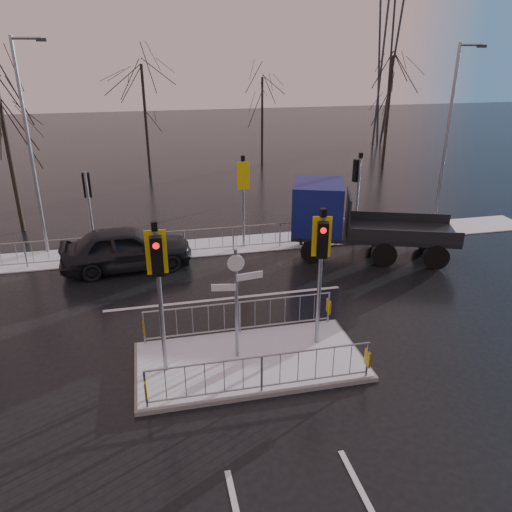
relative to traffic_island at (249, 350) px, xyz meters
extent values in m
plane|color=black|center=(0.01, -0.01, -0.39)|extent=(120.00, 120.00, 0.00)
cube|color=white|center=(0.01, 8.59, -0.37)|extent=(30.00, 2.00, 0.04)
cube|color=silver|center=(0.01, 3.79, -0.39)|extent=(8.00, 0.15, 0.01)
cube|color=slate|center=(0.01, -0.01, -0.33)|extent=(6.00, 3.00, 0.12)
cube|color=white|center=(0.01, -0.01, -0.26)|extent=(5.85, 2.85, 0.03)
cube|color=gold|center=(-2.69, -1.39, 0.28)|extent=(0.05, 0.28, 0.42)
cube|color=gold|center=(2.71, -1.39, 0.28)|extent=(0.05, 0.28, 0.42)
cube|color=gold|center=(-2.69, 1.37, 0.28)|extent=(0.05, 0.28, 0.42)
cube|color=gold|center=(2.71, 1.37, 0.28)|extent=(0.05, 0.28, 0.42)
cylinder|color=gray|center=(-2.19, -0.01, 1.63)|extent=(0.11, 0.11, 3.80)
cube|color=black|center=(-2.19, -0.19, 2.98)|extent=(0.28, 0.22, 0.95)
cylinder|color=red|center=(-2.19, -0.30, 3.28)|extent=(0.16, 0.04, 0.16)
cube|color=yellow|center=(-2.19, 0.06, 2.98)|extent=(0.50, 0.03, 1.10)
cube|color=black|center=(-2.19, -0.01, 3.65)|extent=(0.14, 0.14, 0.22)
cylinder|color=gray|center=(2.01, 0.39, 1.58)|extent=(0.11, 0.11, 3.70)
cube|color=black|center=(1.96, 0.22, 2.88)|extent=(0.33, 0.28, 0.95)
cylinder|color=red|center=(1.94, 0.11, 3.18)|extent=(0.16, 0.08, 0.16)
cube|color=yellow|center=(2.03, 0.46, 2.88)|extent=(0.49, 0.16, 1.10)
cube|color=black|center=(2.01, 0.39, 3.55)|extent=(0.14, 0.14, 0.22)
cylinder|color=gray|center=(-0.29, 0.19, 1.28)|extent=(0.09, 0.09, 3.10)
cube|color=silver|center=(0.06, 0.19, 2.08)|extent=(0.70, 0.14, 0.18)
cube|color=silver|center=(-0.61, 0.19, 1.83)|extent=(0.62, 0.15, 0.18)
cylinder|color=silver|center=(-0.29, 0.16, 2.48)|extent=(0.44, 0.03, 0.44)
cylinder|color=gray|center=(-4.49, 8.29, 1.40)|extent=(0.11, 0.11, 3.50)
cube|color=black|center=(-4.49, 8.47, 2.60)|extent=(0.28, 0.22, 0.95)
cylinder|color=red|center=(-4.49, 8.58, 2.90)|extent=(0.16, 0.04, 0.16)
cylinder|color=gray|center=(1.51, 8.29, 1.45)|extent=(0.11, 0.11, 3.60)
cube|color=black|center=(1.51, 8.47, 2.70)|extent=(0.28, 0.22, 0.95)
cylinder|color=red|center=(1.51, 8.58, 3.00)|extent=(0.16, 0.04, 0.16)
cube|color=yellow|center=(1.51, 8.22, 2.70)|extent=(0.50, 0.03, 1.10)
cube|color=black|center=(1.51, 8.29, 3.37)|extent=(0.14, 0.14, 0.22)
cylinder|color=gray|center=(6.51, 8.29, 1.40)|extent=(0.11, 0.11, 3.50)
cube|color=black|center=(6.46, 8.46, 2.60)|extent=(0.33, 0.28, 0.95)
cylinder|color=red|center=(6.44, 8.57, 2.90)|extent=(0.16, 0.08, 0.16)
cube|color=black|center=(6.51, 8.29, 3.27)|extent=(0.14, 0.14, 0.22)
imported|color=black|center=(-3.21, 7.14, 0.43)|extent=(4.96, 2.29, 1.65)
cylinder|color=black|center=(3.83, 6.08, 0.09)|extent=(1.01, 0.60, 0.96)
cylinder|color=black|center=(4.52, 7.99, 0.09)|extent=(1.01, 0.60, 0.96)
cylinder|color=black|center=(6.37, 5.17, 0.09)|extent=(1.01, 0.60, 0.96)
cylinder|color=black|center=(7.06, 7.07, 0.09)|extent=(1.01, 0.60, 0.96)
cylinder|color=black|center=(8.18, 4.51, 0.09)|extent=(1.01, 0.60, 0.96)
cylinder|color=black|center=(8.87, 6.41, 0.09)|extent=(1.01, 0.60, 0.96)
cube|color=black|center=(6.35, 6.25, 0.55)|extent=(6.74, 4.25, 0.15)
cube|color=navy|center=(4.26, 7.00, 1.60)|extent=(2.60, 2.83, 1.93)
cube|color=black|center=(5.14, 6.69, 1.98)|extent=(0.69, 1.83, 1.06)
cube|color=#2D3033|center=(3.72, 7.20, 0.53)|extent=(0.86, 2.13, 0.34)
cube|color=black|center=(7.35, 5.89, 0.69)|extent=(4.78, 3.62, 0.12)
cube|color=black|center=(5.40, 6.59, 1.46)|extent=(0.86, 2.20, 1.45)
cylinder|color=black|center=(-7.99, 12.49, 3.29)|extent=(0.20, 0.20, 7.36)
cylinder|color=black|center=(-1.99, 21.99, 3.06)|extent=(0.19, 0.19, 6.90)
cylinder|color=black|center=(6.01, 23.99, 2.60)|extent=(0.16, 0.16, 5.98)
cylinder|color=black|center=(14.01, 20.99, 3.29)|extent=(0.20, 0.20, 7.36)
cylinder|color=gray|center=(10.51, 8.49, 3.61)|extent=(0.14, 0.14, 8.00)
cylinder|color=gray|center=(11.01, 8.49, 7.51)|extent=(1.00, 0.10, 0.10)
cube|color=#2D3033|center=(11.51, 8.49, 7.46)|extent=(0.35, 0.18, 0.12)
cylinder|color=gray|center=(-6.49, 9.49, 3.71)|extent=(0.14, 0.14, 8.20)
cylinder|color=gray|center=(-5.99, 9.49, 7.71)|extent=(1.00, 0.10, 0.10)
cube|color=#2D3033|center=(-5.49, 9.49, 7.66)|extent=(0.35, 0.18, 0.12)
cylinder|color=#2D3033|center=(18.61, 30.59, 9.61)|extent=(1.18, 1.18, 19.97)
cylinder|color=#2D3033|center=(17.41, 30.59, 9.61)|extent=(1.18, 1.18, 19.97)
cylinder|color=#2D3033|center=(18.61, 29.39, 9.61)|extent=(1.18, 1.18, 19.97)
cylinder|color=#2D3033|center=(17.41, 29.39, 9.61)|extent=(1.18, 1.18, 19.97)
camera|label=1|loc=(-2.28, -10.96, 7.38)|focal=35.00mm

